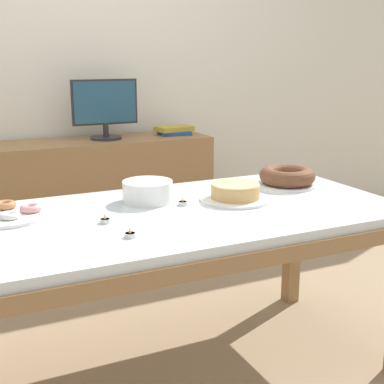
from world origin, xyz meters
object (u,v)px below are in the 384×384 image
Objects in this scene: cake_chocolate_round at (235,193)px; cake_golden_bundt at (287,177)px; tealight_centre at (130,235)px; pastry_platter at (7,213)px; tealight_near_front at (183,203)px; book_stack at (174,130)px; plate_stack at (148,191)px; computer_monitor at (105,109)px; tealight_near_cakes at (105,220)px.

cake_golden_bundt reaches higher than cake_chocolate_round.
tealight_centre is at bearing -156.93° from cake_golden_bundt.
pastry_platter is 0.69m from tealight_near_front.
book_stack is 1.21× the size of plate_stack.
tealight_near_front is 0.44m from tealight_centre.
tealight_near_front is (-0.57, -1.39, -0.09)m from book_stack.
cake_golden_bundt is 0.59m from tealight_near_front.
cake_chocolate_round is 7.41× the size of tealight_centre.
tealight_centre is (-0.89, -1.69, -0.09)m from book_stack.
cake_golden_bundt is 0.69m from plate_stack.
pastry_platter is at bearing 168.31° from tealight_near_front.
pastry_platter is at bearing 128.81° from tealight_centre.
pastry_platter is at bearing 178.05° from cake_golden_bundt.
book_stack is 6.38× the size of tealight_centre.
book_stack is 1.51m from tealight_near_front.
computer_monitor is 1.55× the size of cake_golden_bundt.
pastry_platter is at bearing -134.64° from book_stack.
computer_monitor is at bearing 110.76° from cake_golden_bundt.
book_stack is 1.91m from tealight_centre.
book_stack is 1.46m from cake_chocolate_round.
tealight_centre is (-0.42, -1.68, -0.26)m from computer_monitor.
tealight_near_front is at bearing -93.72° from computer_monitor.
computer_monitor is 1.75m from tealight_centre.
tealight_centre is at bearing -154.79° from cake_chocolate_round.
computer_monitor is at bearing 95.63° from cake_chocolate_round.
plate_stack is at bearing -2.94° from pastry_platter.
book_stack is at bearing 67.88° from tealight_near_front.
cake_chocolate_round is 1.41× the size of plate_stack.
tealight_near_cakes is 0.37m from tealight_near_front.
book_stack is 6.38× the size of tealight_near_front.
book_stack is at bearing 45.36° from pastry_platter.
pastry_platter reaches higher than tealight_near_front.
plate_stack is 0.32m from tealight_near_cakes.
book_stack is 0.86× the size of cake_chocolate_round.
pastry_platter is at bearing 142.97° from tealight_near_cakes.
cake_golden_bundt is at bearing -1.95° from pastry_platter.
computer_monitor reaches higher than cake_golden_bundt.
pastry_platter is 8.37× the size of tealight_near_front.
book_stack is at bearing 62.06° from tealight_centre.
tealight_centre is at bearing -138.35° from tealight_near_front.
computer_monitor reaches higher than tealight_near_cakes.
book_stack is 1.45m from plate_stack.
pastry_platter is 0.55m from tealight_centre.
pastry_platter is at bearing -121.33° from computer_monitor.
cake_chocolate_round is 0.89× the size of pastry_platter.
pastry_platter is (-1.25, 0.04, -0.03)m from cake_golden_bundt.
tealight_near_cakes is 1.00× the size of tealight_near_front.
tealight_near_cakes is at bearing -139.58° from plate_stack.
cake_chocolate_round is at bearing -22.07° from plate_stack.
tealight_near_front is at bearing -44.76° from plate_stack.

